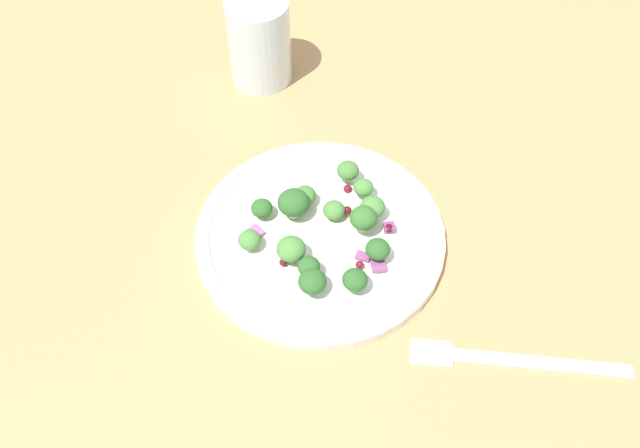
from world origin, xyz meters
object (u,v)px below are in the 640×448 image
broccoli_floret_1 (305,196)px  plate (320,236)px  fork (506,359)px  broccoli_floret_2 (373,207)px  water_glass (259,41)px  broccoli_floret_0 (378,250)px

broccoli_floret_1 → plate: bearing=109.9°
broccoli_floret_1 → fork: bearing=134.3°
broccoli_floret_1 → broccoli_floret_2: (-6.26, 1.98, 0.34)cm
broccoli_floret_1 → fork: (-16.37, 16.77, -2.33)cm
broccoli_floret_2 → water_glass: bearing=-64.6°
plate → water_glass: water_glass is taller
plate → broccoli_floret_0: (-5.02, 3.17, 1.89)cm
broccoli_floret_0 → plate: bearing=-32.2°
broccoli_floret_0 → fork: 14.48cm
broccoli_floret_2 → water_glass: water_glass is taller
broccoli_floret_0 → water_glass: (10.45, -26.63, 2.26)cm
plate → broccoli_floret_2: 5.61cm
broccoli_floret_0 → broccoli_floret_2: (0.03, -4.71, 0.16)cm
broccoli_floret_2 → water_glass: (10.42, -21.93, 2.10)cm
broccoli_floret_0 → water_glass: bearing=-68.6°
broccoli_floret_0 → broccoli_floret_1: broccoli_floret_0 is taller
broccoli_floret_2 → fork: bearing=124.4°
fork → water_glass: water_glass is taller
water_glass → broccoli_floret_1: bearing=101.8°
broccoli_floret_1 → water_glass: water_glass is taller
plate → water_glass: 24.44cm
broccoli_floret_2 → fork: 18.11cm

